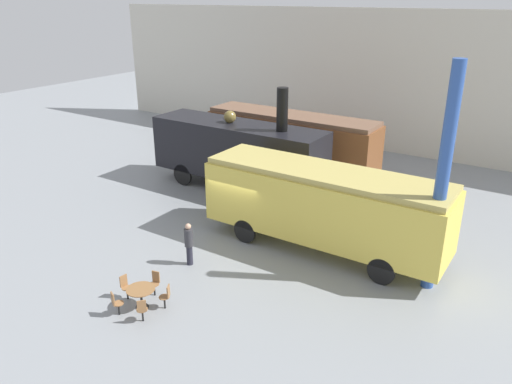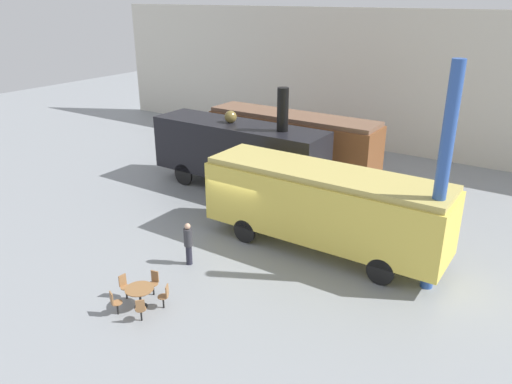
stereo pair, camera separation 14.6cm
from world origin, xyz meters
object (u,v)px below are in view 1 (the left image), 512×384
passenger_coach_vintage (324,203)px  visitor_person (189,242)px  steam_locomotive (238,150)px  passenger_coach_wooden (291,138)px  cafe_chair_0 (142,309)px  cafe_table_near (141,292)px

passenger_coach_vintage → visitor_person: (-3.73, -3.98, -1.08)m
steam_locomotive → visitor_person: bearing=-68.3°
steam_locomotive → visitor_person: size_ratio=5.52×
visitor_person → passenger_coach_wooden: bearing=100.3°
passenger_coach_vintage → cafe_chair_0: size_ratio=11.38×
passenger_coach_vintage → cafe_table_near: bearing=-114.4°
passenger_coach_wooden → cafe_table_near: (2.64, -14.76, -1.47)m
passenger_coach_wooden → passenger_coach_vintage: bearing=-52.7°
passenger_coach_wooden → steam_locomotive: 4.12m
cafe_table_near → cafe_chair_0: bearing=-42.6°
steam_locomotive → cafe_chair_0: steam_locomotive is taller
cafe_table_near → visitor_person: bearing=99.5°
steam_locomotive → passenger_coach_vintage: size_ratio=0.97×
passenger_coach_wooden → cafe_chair_0: passenger_coach_wooden is taller
cafe_chair_0 → passenger_coach_vintage: bearing=-66.0°
steam_locomotive → cafe_table_near: steam_locomotive is taller
passenger_coach_wooden → steam_locomotive: (-0.92, -4.01, 0.14)m
steam_locomotive → cafe_chair_0: bearing=-69.7°
passenger_coach_wooden → visitor_person: passenger_coach_wooden is taller
cafe_table_near → steam_locomotive: bearing=108.3°
passenger_coach_wooden → steam_locomotive: steam_locomotive is taller
steam_locomotive → passenger_coach_vintage: 7.70m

